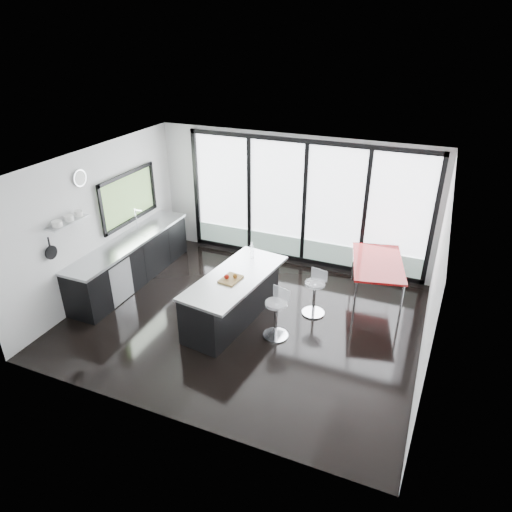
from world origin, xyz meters
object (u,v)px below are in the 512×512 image
at_px(bar_stool_near, 276,319).
at_px(island, 232,297).
at_px(red_table, 375,281).
at_px(bar_stool_far, 314,298).

bearing_deg(bar_stool_near, island, -177.27).
height_order(island, red_table, island).
xyz_separation_m(bar_stool_near, bar_stool_far, (0.40, 0.90, -0.01)).
bearing_deg(island, bar_stool_near, -12.31).
xyz_separation_m(bar_stool_near, red_table, (1.33, 1.78, 0.07)).
xyz_separation_m(island, bar_stool_far, (1.29, 0.71, -0.13)).
height_order(bar_stool_far, red_table, red_table).
bearing_deg(bar_stool_near, bar_stool_far, 81.19).
relative_size(bar_stool_near, red_table, 0.44).
bearing_deg(red_table, bar_stool_far, -136.78).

